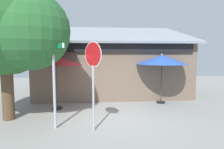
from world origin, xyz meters
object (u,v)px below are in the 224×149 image
at_px(patio_umbrella_royal_blue_center, 162,60).
at_px(shade_tree, 10,24).
at_px(street_sign_post, 54,77).
at_px(stop_sign, 93,69).
at_px(patio_umbrella_crimson_left, 56,61).

bearing_deg(patio_umbrella_royal_blue_center, shade_tree, -161.80).
distance_m(street_sign_post, shade_tree, 2.69).
distance_m(stop_sign, shade_tree, 3.62).
xyz_separation_m(stop_sign, patio_umbrella_crimson_left, (-1.69, 2.74, 0.15)).
bearing_deg(shade_tree, street_sign_post, -29.53).
xyz_separation_m(street_sign_post, patio_umbrella_crimson_left, (-0.39, 2.42, 0.44)).
height_order(stop_sign, shade_tree, shade_tree).
relative_size(stop_sign, patio_umbrella_royal_blue_center, 1.14).
bearing_deg(street_sign_post, shade_tree, 150.47).
height_order(street_sign_post, stop_sign, stop_sign).
distance_m(stop_sign, patio_umbrella_royal_blue_center, 4.84).
relative_size(patio_umbrella_crimson_left, patio_umbrella_royal_blue_center, 0.98).
relative_size(street_sign_post, patio_umbrella_royal_blue_center, 1.13).
bearing_deg(street_sign_post, stop_sign, -13.81).
height_order(patio_umbrella_royal_blue_center, shade_tree, shade_tree).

